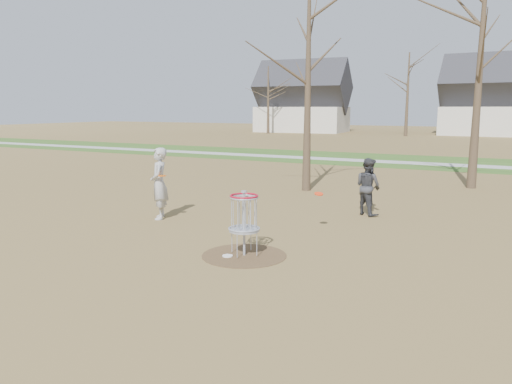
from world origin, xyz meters
TOP-DOWN VIEW (x-y plane):
  - ground at (0.00, 0.00)m, footprint 160.00×160.00m
  - green_band at (0.00, 21.00)m, footprint 160.00×8.00m
  - footpath at (0.00, 20.00)m, footprint 160.00×1.50m
  - dirt_circle at (0.00, 0.00)m, footprint 1.80×1.80m
  - player_standing at (-3.82, 2.03)m, footprint 0.81×0.87m
  - player_throwing at (1.21, 5.24)m, footprint 1.02×0.95m
  - disc_grounded at (-0.27, -0.24)m, footprint 0.22×0.22m
  - discs_in_play at (-1.34, 2.28)m, footprint 4.39×1.13m
  - disc_golf_basket at (0.00, 0.00)m, footprint 0.64×0.64m
  - bare_trees at (1.78, 35.79)m, footprint 52.62×44.98m

SIDE VIEW (x-z plane):
  - ground at x=0.00m, z-range 0.00..0.00m
  - green_band at x=0.00m, z-range 0.00..0.01m
  - dirt_circle at x=0.00m, z-range 0.00..0.01m
  - footpath at x=0.00m, z-range 0.01..0.02m
  - disc_grounded at x=-0.27m, z-range 0.01..0.03m
  - player_throwing at x=1.21m, z-range 0.00..1.67m
  - disc_golf_basket at x=0.00m, z-range 0.24..1.59m
  - player_standing at x=-3.82m, z-range 0.00..2.00m
  - discs_in_play at x=-1.34m, z-range 0.93..1.29m
  - bare_trees at x=1.78m, z-range 0.85..9.85m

